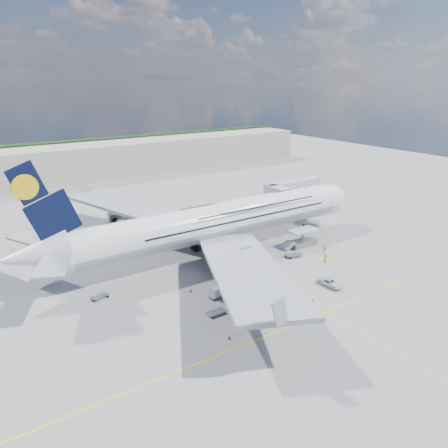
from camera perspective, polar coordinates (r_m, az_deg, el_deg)
ground at (r=84.39m, az=3.09°, el=-5.76°), size 300.00×300.00×0.00m
taxi_line_main at (r=84.39m, az=3.09°, el=-5.76°), size 0.25×220.00×0.01m
taxi_line_cross at (r=71.30m, az=13.02°, el=-11.12°), size 120.00×0.25×0.01m
taxi_line_diag at (r=99.74m, az=6.04°, el=-1.90°), size 14.16×99.06×0.01m
airliner at (r=89.64m, az=-0.56°, el=0.46°), size 77.26×79.15×23.71m
jet_bridge at (r=115.60m, az=8.70°, el=4.41°), size 18.80×12.10×8.50m
cargo_loader at (r=96.21m, az=10.07°, el=-2.09°), size 8.53×3.20×3.67m
terminal at (r=165.37m, az=-17.33°, el=7.76°), size 180.00×16.00×12.00m
tree_line at (r=221.08m, az=-10.86°, el=10.29°), size 160.00×6.00×8.00m
dolly_row_a at (r=73.34m, az=-0.86°, el=-8.86°), size 2.97×1.79×1.79m
dolly_row_b at (r=72.93m, az=2.66°, el=-8.93°), size 3.55×2.49×2.03m
dolly_row_c at (r=68.84m, az=-1.05°, el=-11.43°), size 3.00×1.64×0.44m
dolly_back at (r=76.14m, az=-15.88°, el=-9.09°), size 3.12×2.39×0.41m
dolly_nose_far at (r=90.36m, az=9.03°, el=-4.02°), size 3.61×2.55×0.48m
dolly_nose_near at (r=80.01m, az=4.67°, el=-6.97°), size 3.30×2.57×0.43m
baggage_tug at (r=82.70m, az=0.36°, el=-5.68°), size 2.98×1.80×1.74m
catering_truck_inner at (r=102.58m, az=-11.87°, el=-0.47°), size 7.29×3.97×4.12m
catering_truck_outer at (r=114.70m, az=-13.08°, el=1.57°), size 7.88×3.58×4.57m
service_van at (r=79.33m, az=13.70°, el=-7.46°), size 2.27×4.64×1.27m
crew_nose at (r=99.69m, az=12.35°, el=-1.73°), size 0.76×0.70×1.74m
crew_loader at (r=92.55m, az=13.02°, el=-3.33°), size 1.19×1.16×1.93m
crew_wing at (r=77.51m, az=-0.09°, el=-7.33°), size 0.51×1.07×1.78m
crew_van at (r=88.61m, az=13.09°, el=-4.34°), size 0.74×1.02×1.94m
crew_tug at (r=71.94m, az=11.48°, el=-10.01°), size 1.06×0.67×1.57m
cone_nose at (r=121.54m, az=14.23°, el=1.53°), size 0.44×0.44×0.56m
cone_wing_left_inner at (r=101.94m, az=-5.74°, el=-1.26°), size 0.47×0.47×0.60m
cone_wing_left_outer at (r=110.23m, az=-13.16°, el=-0.13°), size 0.47×0.47×0.59m
cone_wing_right_inner at (r=75.47m, az=-4.34°, el=-8.64°), size 0.50×0.50×0.63m
cone_wing_right_outer at (r=63.06m, az=0.70°, el=-14.54°), size 0.50×0.50×0.64m
cone_tail at (r=86.95m, az=-22.27°, el=-6.25°), size 0.48×0.48×0.60m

